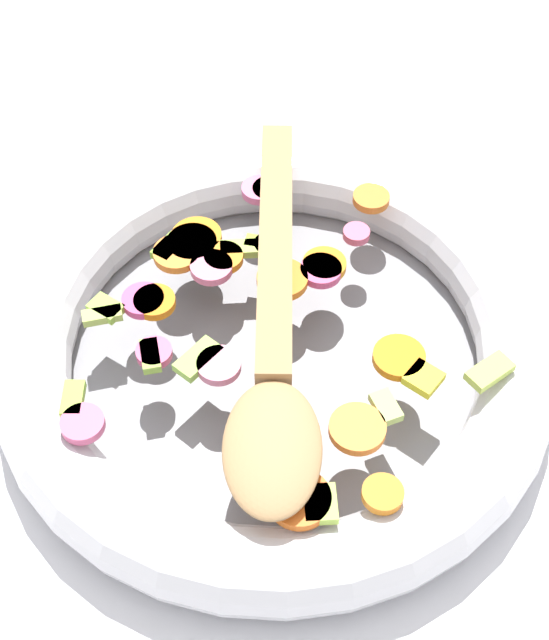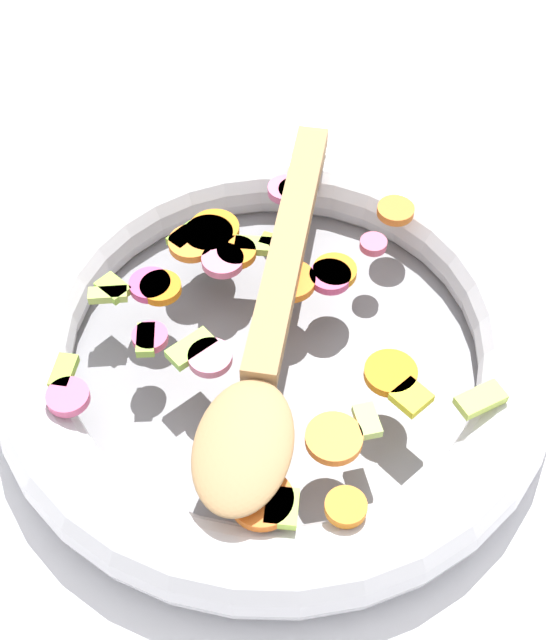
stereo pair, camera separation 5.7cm
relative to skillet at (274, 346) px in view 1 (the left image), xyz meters
The scene contains 4 objects.
ground_plane 0.02m from the skillet, ahead, with size 4.00×4.00×0.00m, color silver.
skillet is the anchor object (origin of this frame).
chopped_vegetables 0.03m from the skillet, 14.60° to the right, with size 0.27×0.28×0.01m.
wooden_spoon 0.05m from the skillet, 98.46° to the left, with size 0.08×0.32×0.01m.
Camera 1 is at (-0.06, 0.35, 0.49)m, focal length 50.00 mm.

